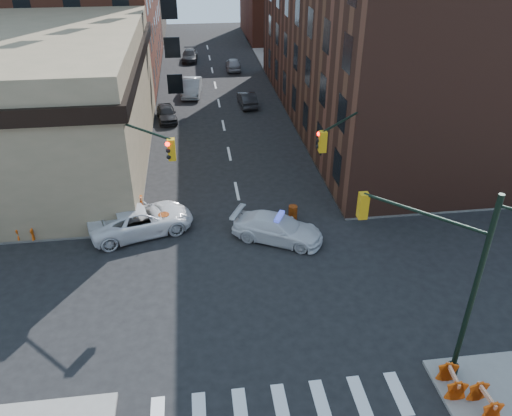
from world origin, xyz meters
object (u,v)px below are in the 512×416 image
object	(u,v)px
parked_car_wnear	(166,113)
parked_car_wfar	(192,87)
barricade_nw_a	(132,204)
barricade_se_a	(485,402)
barrel_bank	(164,223)
pedestrian_a	(98,205)
police_car	(278,228)
parked_car_enear	(247,99)
pedestrian_b	(79,197)
barrel_road	(293,213)
pickup	(141,220)

from	to	relation	value
parked_car_wnear	parked_car_wfar	size ratio (longest dim) A/B	0.80
parked_car_wfar	barricade_nw_a	distance (m)	23.19
parked_car_wnear	barricade_se_a	bearing A→B (deg)	-76.52
barrel_bank	barricade_nw_a	xyz separation A→B (m)	(-1.97, 2.27, 0.08)
parked_car_wnear	pedestrian_a	bearing A→B (deg)	-109.22
police_car	parked_car_enear	world-z (taller)	police_car
barrel_bank	pedestrian_b	bearing A→B (deg)	150.28
police_car	parked_car_wnear	bearing A→B (deg)	45.17
barrel_bank	barricade_nw_a	bearing A→B (deg)	130.99
barrel_road	barricade_se_a	xyz separation A→B (m)	(4.22, -14.00, 0.13)
parked_car_enear	police_car	bearing A→B (deg)	84.09
barricade_se_a	barricade_nw_a	size ratio (longest dim) A/B	0.89
parked_car_wfar	barricade_nw_a	bearing A→B (deg)	-94.01
parked_car_enear	barricade_nw_a	distance (m)	20.94
pickup	barricade_se_a	distance (m)	18.93
parked_car_enear	pedestrian_a	size ratio (longest dim) A/B	2.31
pedestrian_a	pedestrian_b	xyz separation A→B (m)	(-1.33, 1.23, -0.01)
barrel_bank	barricade_se_a	xyz separation A→B (m)	(11.68, -13.73, 0.03)
barricade_se_a	pedestrian_b	bearing A→B (deg)	42.29
barricade_se_a	pickup	bearing A→B (deg)	40.20
parked_car_wnear	barrel_bank	world-z (taller)	parked_car_wnear
parked_car_wnear	barricade_nw_a	distance (m)	15.93
pedestrian_a	barrel_bank	size ratio (longest dim) A/B	1.57
pedestrian_b	barrel_road	size ratio (longest dim) A/B	1.85
pedestrian_a	barrel_road	distance (m)	11.38
barricade_se_a	pedestrian_a	bearing A→B (deg)	42.12
pickup	barrel_bank	xyz separation A→B (m)	(1.27, -0.07, -0.25)
police_car	barrel_bank	distance (m)	6.44
police_car	barricade_se_a	bearing A→B (deg)	-128.72
barrel_road	barrel_bank	distance (m)	7.47
pickup	barricade_nw_a	bearing A→B (deg)	0.85
barrel_road	barricade_se_a	size ratio (longest dim) A/B	0.79
police_car	barricade_nw_a	world-z (taller)	police_car
parked_car_wnear	barrel_bank	size ratio (longest dim) A/B	3.54
parked_car_enear	pedestrian_b	xyz separation A→B (m)	(-12.30, -18.17, 0.34)
barrel_road	barricade_nw_a	size ratio (longest dim) A/B	0.71
pedestrian_b	barricade_se_a	distance (m)	23.69
parked_car_wnear	pedestrian_a	distance (m)	16.77
pedestrian_b	barricade_nw_a	xyz separation A→B (m)	(3.18, -0.67, -0.37)
barricade_se_a	parked_car_enear	bearing A→B (deg)	4.41
barrel_road	barrel_bank	xyz separation A→B (m)	(-7.46, -0.27, 0.09)
police_car	pedestrian_a	xyz separation A→B (m)	(-10.03, 3.38, 0.29)
pickup	police_car	bearing A→B (deg)	-119.85
pickup	parked_car_wnear	xyz separation A→B (m)	(0.96, 18.04, -0.13)
police_car	parked_car_wfar	distance (m)	27.11
pedestrian_a	barricade_nw_a	distance (m)	1.97
barricade_nw_a	parked_car_wfar	bearing A→B (deg)	91.10
parked_car_wfar	pedestrian_a	size ratio (longest dim) A/B	2.84
barrel_bank	barricade_nw_a	size ratio (longest dim) A/B	0.85
parked_car_wfar	barrel_bank	bearing A→B (deg)	-88.70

